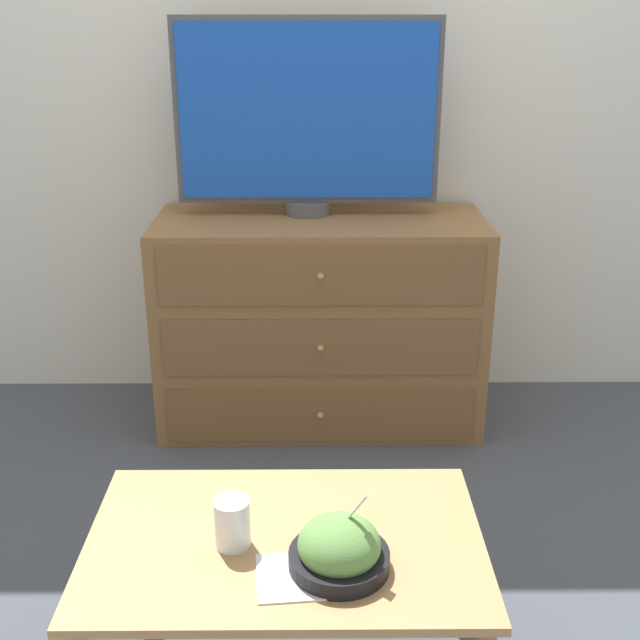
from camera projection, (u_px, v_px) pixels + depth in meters
The scene contains 8 objects.
ground_plane at pixel (328, 383), 3.31m from camera, with size 12.00×12.00×0.00m, color #474C56.
wall_back at pixel (329, 51), 2.86m from camera, with size 12.00×0.05×2.60m.
dresser at pixel (320, 321), 2.92m from camera, with size 1.15×0.50×0.76m.
tv at pixel (307, 116), 2.73m from camera, with size 0.91×0.16×0.66m.
coffee_table at pixel (285, 560), 1.73m from camera, with size 0.84×0.54×0.39m.
takeout_bowl at pixel (339, 549), 1.60m from camera, with size 0.20×0.20×0.18m.
drink_cup at pixel (232, 526), 1.67m from camera, with size 0.08×0.08×0.11m.
napkin at pixel (294, 576), 1.59m from camera, with size 0.16×0.16×0.00m.
Camera 1 is at (-0.05, -2.99, 1.44)m, focal length 45.00 mm.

